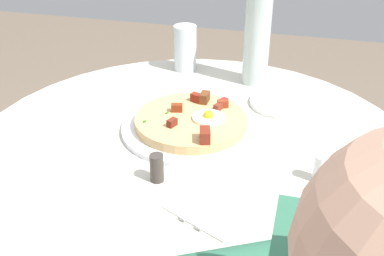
% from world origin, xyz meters
% --- Properties ---
extents(dining_table, '(1.02, 1.02, 0.72)m').
position_xyz_m(dining_table, '(0.00, 0.00, 0.55)').
color(dining_table, beige).
rests_on(dining_table, ground_plane).
extents(pizza_plate, '(0.33, 0.33, 0.01)m').
position_xyz_m(pizza_plate, '(-0.05, -0.02, 0.72)').
color(pizza_plate, white).
rests_on(pizza_plate, dining_table).
extents(breakfast_pizza, '(0.26, 0.26, 0.05)m').
position_xyz_m(breakfast_pizza, '(-0.05, -0.02, 0.74)').
color(breakfast_pizza, tan).
rests_on(breakfast_pizza, pizza_plate).
extents(bread_plate, '(0.19, 0.19, 0.01)m').
position_xyz_m(bread_plate, '(-0.24, 0.19, 0.72)').
color(bread_plate, silver).
rests_on(bread_plate, dining_table).
extents(napkin, '(0.21, 0.20, 0.00)m').
position_xyz_m(napkin, '(0.19, 0.11, 0.72)').
color(napkin, white).
rests_on(napkin, dining_table).
extents(fork, '(0.17, 0.09, 0.00)m').
position_xyz_m(fork, '(0.20, 0.12, 0.72)').
color(fork, silver).
rests_on(fork, napkin).
extents(knife, '(0.17, 0.09, 0.00)m').
position_xyz_m(knife, '(0.19, 0.09, 0.72)').
color(knife, silver).
rests_on(knife, napkin).
extents(water_glass, '(0.07, 0.07, 0.14)m').
position_xyz_m(water_glass, '(-0.40, -0.13, 0.79)').
color(water_glass, silver).
rests_on(water_glass, dining_table).
extents(water_bottle, '(0.07, 0.07, 0.28)m').
position_xyz_m(water_bottle, '(-0.36, 0.09, 0.85)').
color(water_bottle, silver).
rests_on(water_bottle, dining_table).
extents(salt_shaker, '(0.03, 0.03, 0.06)m').
position_xyz_m(salt_shaker, '(0.08, 0.28, 0.75)').
color(salt_shaker, white).
rests_on(salt_shaker, dining_table).
extents(pepper_shaker, '(0.03, 0.03, 0.06)m').
position_xyz_m(pepper_shaker, '(0.16, -0.03, 0.75)').
color(pepper_shaker, '#3F3833').
rests_on(pepper_shaker, dining_table).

